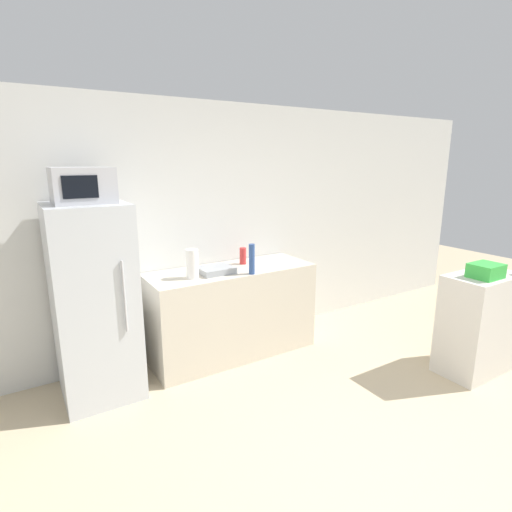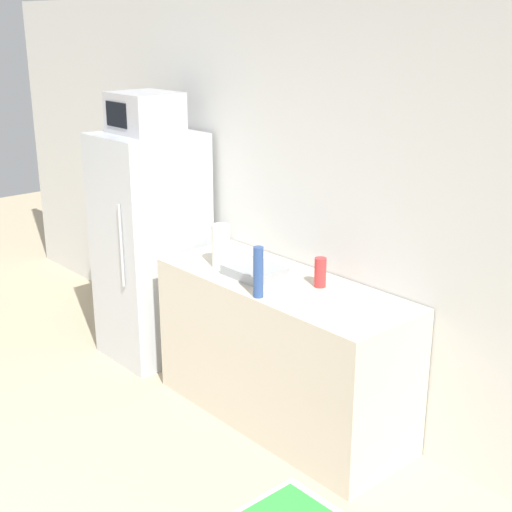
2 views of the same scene
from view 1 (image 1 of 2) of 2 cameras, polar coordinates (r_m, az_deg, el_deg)
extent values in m
cube|color=silver|center=(4.34, -5.93, 3.98)|extent=(8.00, 0.06, 2.60)
cube|color=silver|center=(3.67, -22.11, -6.17)|extent=(0.63, 0.68, 1.68)
cylinder|color=#B7B7BC|center=(3.33, -18.28, -5.53)|extent=(0.02, 0.02, 0.59)
cube|color=#BCBCC1|center=(3.48, -23.55, 9.24)|extent=(0.46, 0.40, 0.28)
cube|color=black|center=(3.28, -23.81, 9.01)|extent=(0.25, 0.01, 0.17)
cube|color=beige|center=(4.25, -3.53, -7.90)|extent=(1.73, 0.65, 0.93)
cube|color=#9EA3A8|center=(3.96, -5.74, -1.99)|extent=(0.33, 0.28, 0.06)
cylinder|color=#2D4C8C|center=(3.87, -0.61, -0.45)|extent=(0.06, 0.06, 0.30)
cylinder|color=red|center=(4.27, -1.89, 0.03)|extent=(0.07, 0.07, 0.18)
cube|color=silver|center=(4.44, 29.17, -8.40)|extent=(0.76, 0.43, 0.97)
cube|color=green|center=(4.18, 29.98, -1.83)|extent=(0.28, 0.23, 0.13)
cylinder|color=white|center=(3.78, -9.10, -1.11)|extent=(0.12, 0.12, 0.28)
camera|label=2|loc=(4.83, 51.75, 13.54)|focal=50.00mm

